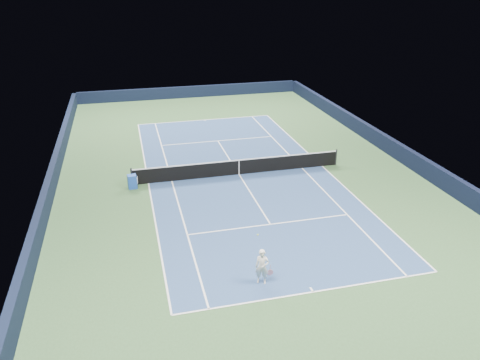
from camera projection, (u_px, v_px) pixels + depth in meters
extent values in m
plane|color=#30522D|center=(239.00, 174.00, 28.66)|extent=(40.00, 40.00, 0.00)
cube|color=black|center=(190.00, 92.00, 45.99)|extent=(22.00, 0.35, 1.10)
cube|color=black|center=(398.00, 151.00, 30.85)|extent=(0.35, 40.00, 1.10)
cube|color=black|center=(51.00, 184.00, 26.02)|extent=(0.35, 40.00, 1.10)
cube|color=navy|center=(239.00, 174.00, 28.66)|extent=(10.97, 23.77, 0.01)
cube|color=white|center=(205.00, 120.00, 39.18)|extent=(10.97, 0.08, 0.00)
cube|color=white|center=(313.00, 292.00, 18.14)|extent=(10.97, 0.08, 0.00)
cube|color=white|center=(322.00, 166.00, 29.88)|extent=(0.08, 23.77, 0.00)
cube|color=white|center=(148.00, 183.00, 27.43)|extent=(0.08, 23.77, 0.00)
cube|color=white|center=(302.00, 168.00, 29.58)|extent=(0.08, 23.77, 0.00)
cube|color=white|center=(172.00, 181.00, 27.74)|extent=(0.08, 23.77, 0.00)
cube|color=white|center=(218.00, 141.00, 34.32)|extent=(8.23, 0.08, 0.00)
cube|color=white|center=(270.00, 224.00, 22.99)|extent=(8.23, 0.08, 0.00)
cube|color=white|center=(239.00, 174.00, 28.66)|extent=(0.08, 12.80, 0.00)
cube|color=white|center=(205.00, 120.00, 39.05)|extent=(0.08, 0.30, 0.00)
cube|color=white|center=(312.00, 290.00, 18.27)|extent=(0.08, 0.30, 0.00)
cylinder|color=black|center=(132.00, 177.00, 27.02)|extent=(0.10, 0.10, 1.07)
cylinder|color=black|center=(336.00, 157.00, 29.87)|extent=(0.10, 0.10, 1.07)
cube|color=black|center=(239.00, 168.00, 28.48)|extent=(12.80, 0.03, 0.91)
cube|color=white|center=(239.00, 160.00, 28.28)|extent=(12.80, 0.04, 0.06)
cube|color=white|center=(239.00, 168.00, 28.48)|extent=(0.05, 0.04, 0.91)
cube|color=#1C46A8|center=(132.00, 182.00, 26.71)|extent=(0.53, 0.49, 0.80)
cube|color=white|center=(137.00, 180.00, 26.75)|extent=(0.07, 0.36, 0.36)
imported|color=white|center=(262.00, 267.00, 18.40)|extent=(0.64, 0.54, 1.50)
cylinder|color=#C47E99|center=(270.00, 267.00, 18.45)|extent=(0.03, 0.03, 0.25)
cylinder|color=black|center=(270.00, 272.00, 18.55)|extent=(0.25, 0.02, 0.25)
cylinder|color=pink|center=(270.00, 272.00, 18.55)|extent=(0.26, 0.02, 0.26)
sphere|color=#D2E530|center=(258.00, 235.00, 18.95)|extent=(0.07, 0.07, 0.07)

